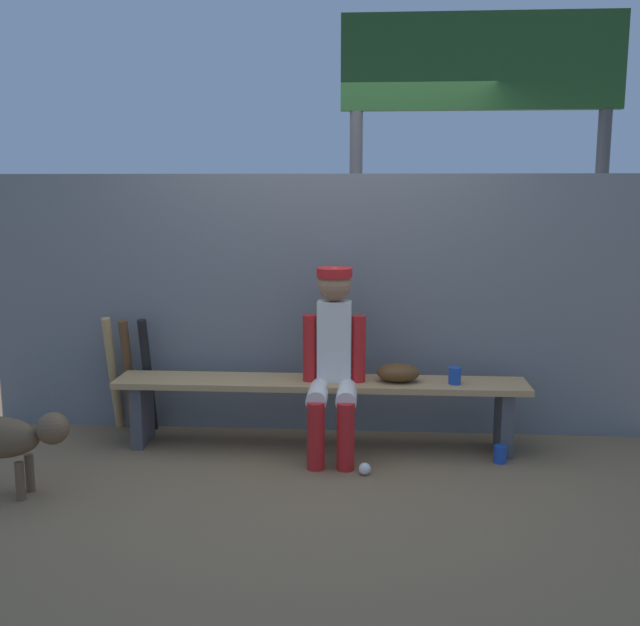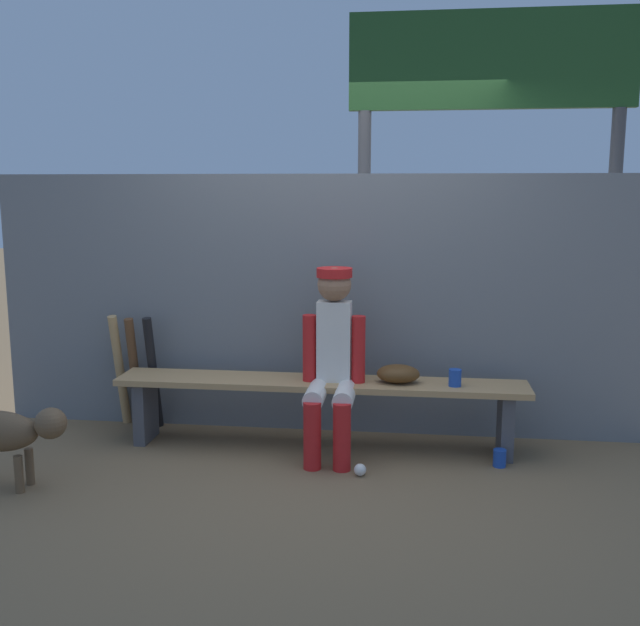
# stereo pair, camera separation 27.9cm
# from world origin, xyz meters

# --- Properties ---
(ground_plane) EXTENTS (30.00, 30.00, 0.00)m
(ground_plane) POSITION_xyz_m (0.00, 0.00, 0.00)
(ground_plane) COLOR brown
(chainlink_fence) EXTENTS (4.75, 0.03, 1.81)m
(chainlink_fence) POSITION_xyz_m (0.00, 0.37, 0.91)
(chainlink_fence) COLOR slate
(chainlink_fence) RESTS_ON ground_plane
(dugout_bench) EXTENTS (2.72, 0.36, 0.46)m
(dugout_bench) POSITION_xyz_m (0.00, 0.00, 0.37)
(dugout_bench) COLOR tan
(dugout_bench) RESTS_ON ground_plane
(player_seated) EXTENTS (0.41, 0.55, 1.21)m
(player_seated) POSITION_xyz_m (0.09, -0.11, 0.66)
(player_seated) COLOR silver
(player_seated) RESTS_ON ground_plane
(baseball_glove) EXTENTS (0.28, 0.20, 0.12)m
(baseball_glove) POSITION_xyz_m (0.51, 0.00, 0.52)
(baseball_glove) COLOR #593819
(baseball_glove) RESTS_ON dugout_bench
(bat_aluminum_black) EXTENTS (0.09, 0.19, 0.82)m
(bat_aluminum_black) POSITION_xyz_m (-1.23, 0.24, 0.41)
(bat_aluminum_black) COLOR black
(bat_aluminum_black) RESTS_ON ground_plane
(bat_wood_dark) EXTENTS (0.08, 0.19, 0.81)m
(bat_wood_dark) POSITION_xyz_m (-1.38, 0.26, 0.41)
(bat_wood_dark) COLOR brown
(bat_wood_dark) RESTS_ON ground_plane
(bat_wood_tan) EXTENTS (0.09, 0.22, 0.83)m
(bat_wood_tan) POSITION_xyz_m (-1.50, 0.27, 0.42)
(bat_wood_tan) COLOR tan
(bat_wood_tan) RESTS_ON ground_plane
(baseball) EXTENTS (0.07, 0.07, 0.07)m
(baseball) POSITION_xyz_m (0.30, -0.46, 0.04)
(baseball) COLOR white
(baseball) RESTS_ON ground_plane
(cup_on_ground) EXTENTS (0.08, 0.08, 0.11)m
(cup_on_ground) POSITION_xyz_m (1.16, -0.20, 0.06)
(cup_on_ground) COLOR #1E47AD
(cup_on_ground) RESTS_ON ground_plane
(cup_on_bench) EXTENTS (0.08, 0.08, 0.11)m
(cup_on_bench) POSITION_xyz_m (0.88, -0.04, 0.52)
(cup_on_bench) COLOR #1E47AD
(cup_on_bench) RESTS_ON dugout_bench
(scoreboard) EXTENTS (2.37, 0.27, 3.24)m
(scoreboard) POSITION_xyz_m (1.21, 1.08, 2.28)
(scoreboard) COLOR #3F3F42
(scoreboard) RESTS_ON ground_plane
(dog) EXTENTS (0.84, 0.20, 0.49)m
(dog) POSITION_xyz_m (-1.71, -0.89, 0.34)
(dog) COLOR brown
(dog) RESTS_ON ground_plane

